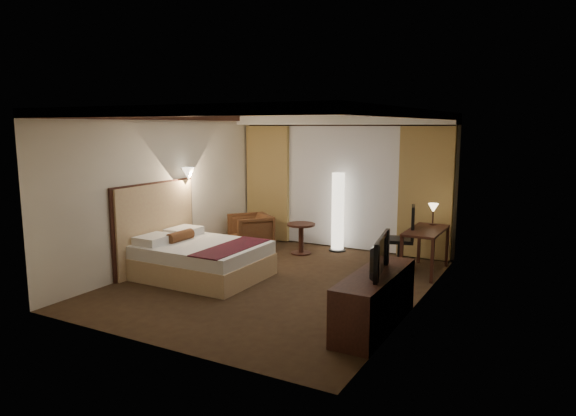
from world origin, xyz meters
The scene contains 21 objects.
floor centered at (0.00, 0.00, 0.00)m, with size 4.50×5.50×0.01m, color #311E13.
ceiling centered at (0.00, 0.00, 2.70)m, with size 4.50×5.50×0.01m, color white.
back_wall centered at (0.00, 2.75, 1.35)m, with size 4.50×0.02×2.70m, color beige.
left_wall centered at (-2.25, 0.00, 1.35)m, with size 0.02×5.50×2.70m, color beige.
right_wall centered at (2.25, 0.00, 1.35)m, with size 0.02×5.50×2.70m, color beige.
crown_molding centered at (0.00, 0.00, 2.64)m, with size 4.50×5.50×0.12m, color black, non-canonical shape.
soffit centered at (0.00, 2.50, 2.60)m, with size 4.50×0.50×0.20m, color white.
curtain_sheer centered at (0.00, 2.67, 1.25)m, with size 2.48×0.04×2.45m, color silver.
curtain_left_drape centered at (-1.70, 2.61, 1.25)m, with size 1.00×0.14×2.45m, color #A18149.
curtain_right_drape centered at (1.70, 2.61, 1.25)m, with size 1.00×0.14×2.45m, color #A18149.
wall_sconce centered at (-2.09, 0.43, 1.62)m, with size 0.24×0.24×0.24m, color white, non-canonical shape.
bed centered at (-1.21, -0.34, 0.29)m, with size 1.96×1.53×0.57m, color white, non-canonical shape.
headboard centered at (-2.20, -0.34, 0.75)m, with size 0.12×1.83×1.50m, color tan, non-canonical shape.
armchair centered at (-1.57, 1.69, 0.39)m, with size 0.77×0.72×0.79m, color #522B18.
side_table centered at (-0.49, 1.83, 0.30)m, with size 0.55×0.55×0.60m, color black, non-canonical shape.
floor_lamp centered at (0.04, 2.40, 0.79)m, with size 0.33×0.33×1.58m, color white, non-canonical shape.
desk centered at (1.95, 1.71, 0.38)m, with size 0.55×1.22×0.75m, color black, non-canonical shape.
desk_lamp centered at (1.95, 2.17, 0.92)m, with size 0.18×0.18×0.34m, color #FFD899, non-canonical shape.
office_chair centered at (1.51, 1.66, 0.57)m, with size 0.55×0.55×1.14m, color black, non-canonical shape.
dresser centered at (2.00, -1.01, 0.35)m, with size 0.50×1.79×0.70m, color black, non-canonical shape.
television centered at (1.97, -1.01, 0.98)m, with size 0.98×0.56×0.13m, color black.
Camera 1 is at (3.98, -6.87, 2.49)m, focal length 32.00 mm.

